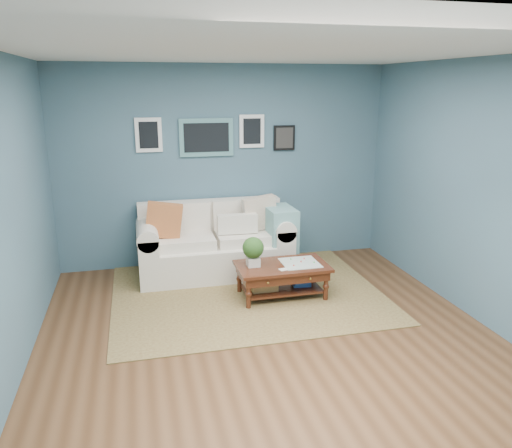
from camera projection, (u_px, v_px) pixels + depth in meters
name	position (u px, v px, depth m)	size (l,w,h in m)	color
room_shell	(273.00, 206.00, 4.52)	(5.00, 5.02, 2.70)	brown
area_rug	(247.00, 293.00, 6.00)	(3.15, 2.52, 0.01)	brown
loveseat	(221.00, 242.00, 6.58)	(2.01, 0.91, 1.04)	beige
coffee_table	(277.00, 270.00, 5.83)	(1.07, 0.63, 0.74)	#36140A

